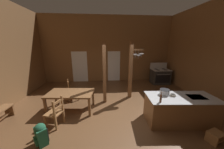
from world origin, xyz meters
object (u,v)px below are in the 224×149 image
Objects in this scene: ladderback_chair_near_window at (72,90)px; stockpot_on_counter at (165,92)px; stove_range at (160,76)px; dining_table at (71,95)px; kitchen_island at (180,109)px; backpack at (41,134)px; mixing_bowl_on_counter at (173,95)px; bottle_tall_on_counter at (161,98)px; step_stool at (215,136)px; ladderback_chair_by_post at (55,113)px.

stockpot_on_counter is at bearing -26.35° from ladderback_chair_near_window.
stockpot_on_counter is (-1.72, -3.56, 0.51)m from stove_range.
stove_range is at bearing 28.80° from dining_table.
backpack is at bearing -172.37° from kitchen_island.
mixing_bowl_on_counter is (-1.50, -3.69, 0.45)m from stove_range.
stove_range is 4.59m from bottle_tall_on_counter.
stockpot_on_counter is (3.28, -0.82, 0.34)m from dining_table.
stove_range is 7.58× the size of mixing_bowl_on_counter.
step_stool is 0.24× the size of dining_table.
kitchen_island is 0.74m from stockpot_on_counter.
backpack is 3.79m from stockpot_on_counter.
stove_range is at bearing 67.86° from mixing_bowl_on_counter.
mixing_bowl_on_counter is at bearing -15.11° from dining_table.
dining_table is at bearing -151.20° from stove_range.
ladderback_chair_by_post is at bearing 80.90° from backpack.
backpack is (-0.38, -1.58, -0.34)m from dining_table.
stockpot_on_counter reaches higher than mixing_bowl_on_counter.
dining_table is at bearing 155.84° from bottle_tall_on_counter.
backpack is at bearing -175.07° from bottle_tall_on_counter.
ladderback_chair_by_post is at bearing -92.51° from ladderback_chair_near_window.
ladderback_chair_near_window is at bearing 101.62° from dining_table.
stockpot_on_counter reaches higher than kitchen_island.
ladderback_chair_by_post is (-5.25, -3.61, -0.03)m from stove_range.
mixing_bowl_on_counter is (3.75, -0.08, 0.48)m from ladderback_chair_by_post.
mixing_bowl_on_counter is (3.87, 0.64, 0.62)m from backpack.
backpack is (-0.19, -2.47, -0.14)m from ladderback_chair_near_window.
kitchen_island is at bearing -26.11° from ladderback_chair_near_window.
step_stool is at bearing -50.95° from stockpot_on_counter.
dining_table is at bearing 73.23° from ladderback_chair_by_post.
kitchen_island is at bearing -108.35° from stove_range.
dining_table reaches higher than step_stool.
backpack is 3.35m from bottle_tall_on_counter.
ladderback_chair_near_window is 5.46× the size of mixing_bowl_on_counter.
kitchen_island is 4.01m from ladderback_chair_by_post.
step_stool is at bearing -64.33° from kitchen_island.
ladderback_chair_near_window is (-5.18, -1.85, -0.03)m from stove_range.
ladderback_chair_by_post is (-0.26, -0.87, -0.20)m from dining_table.
stockpot_on_counter reaches higher than dining_table.
stove_range reaches higher than dining_table.
ladderback_chair_near_window is 1.77m from ladderback_chair_by_post.
bottle_tall_on_counter is (-0.60, -0.35, 0.09)m from mixing_bowl_on_counter.
ladderback_chair_near_window is (-0.18, 0.90, -0.20)m from dining_table.
dining_table is 0.93m from ladderback_chair_by_post.
stockpot_on_counter reaches higher than backpack.
mixing_bowl_on_counter is 0.57× the size of bottle_tall_on_counter.
ladderback_chair_near_window reaches higher than step_stool.
bottle_tall_on_counter is at bearing -24.16° from dining_table.
ladderback_chair_by_post is 3.78m from mixing_bowl_on_counter.
step_stool is at bearing -55.24° from mixing_bowl_on_counter.
step_stool is 5.19m from ladderback_chair_near_window.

